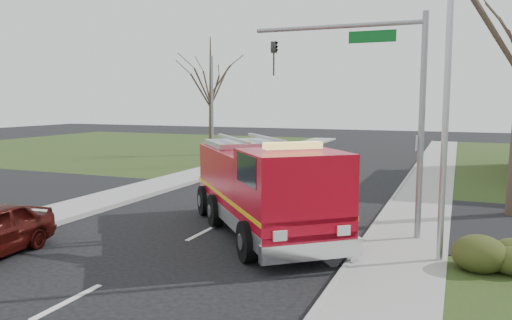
% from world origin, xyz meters
% --- Properties ---
extents(ground, '(120.00, 120.00, 0.00)m').
position_xyz_m(ground, '(0.00, 0.00, 0.00)').
color(ground, black).
rests_on(ground, ground).
extents(sidewalk_right, '(2.40, 80.00, 0.15)m').
position_xyz_m(sidewalk_right, '(6.20, 0.00, 0.07)').
color(sidewalk_right, '#999993').
rests_on(sidewalk_right, ground).
extents(sidewalk_left, '(2.40, 80.00, 0.15)m').
position_xyz_m(sidewalk_left, '(-6.20, 0.00, 0.07)').
color(sidewalk_left, '#999993').
rests_on(sidewalk_left, ground).
extents(bare_tree_left, '(4.50, 4.50, 9.00)m').
position_xyz_m(bare_tree_left, '(-10.00, 20.00, 5.56)').
color(bare_tree_left, '#3E2E24').
rests_on(bare_tree_left, ground).
extents(traffic_signal_mast, '(5.29, 0.18, 6.80)m').
position_xyz_m(traffic_signal_mast, '(5.21, 1.50, 4.71)').
color(traffic_signal_mast, gray).
rests_on(traffic_signal_mast, ground).
extents(streetlight_pole, '(1.48, 0.16, 8.40)m').
position_xyz_m(streetlight_pole, '(7.14, -0.50, 4.55)').
color(streetlight_pole, '#B7BABF').
rests_on(streetlight_pole, ground).
extents(utility_pole_far, '(0.14, 0.14, 7.00)m').
position_xyz_m(utility_pole_far, '(-6.80, 14.00, 3.50)').
color(utility_pole_far, gray).
rests_on(utility_pole_far, ground).
extents(fire_engine, '(6.99, 7.70, 3.14)m').
position_xyz_m(fire_engine, '(1.86, 0.69, 1.42)').
color(fire_engine, '#B7081C').
rests_on(fire_engine, ground).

